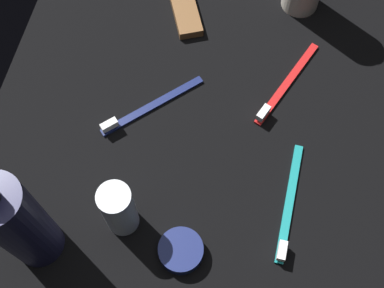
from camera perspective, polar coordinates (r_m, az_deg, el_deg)
ground_plane at (r=74.55cm, az=0.00°, el=-1.18°), size 84.00×64.00×1.20cm
lotion_bottle at (r=63.70cm, az=-19.27°, el=-8.64°), size 6.55×6.55×21.64cm
deodorant_stick at (r=66.12cm, az=-8.41°, el=-7.43°), size 4.42×4.42×10.29cm
toothbrush_navy at (r=77.10cm, az=-5.26°, el=4.16°), size 13.30×13.84×2.10cm
toothbrush_red at (r=80.05cm, az=10.51°, el=6.49°), size 16.88×8.54×2.10cm
toothbrush_teal at (r=71.53cm, az=11.02°, el=-7.27°), size 18.04×2.15×2.10cm
snack_bar_brown at (r=87.46cm, az=-0.77°, el=15.00°), size 11.14×7.75×1.50cm
cream_tin_left at (r=68.21cm, az=-1.29°, el=-12.15°), size 6.12×6.12×2.05cm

